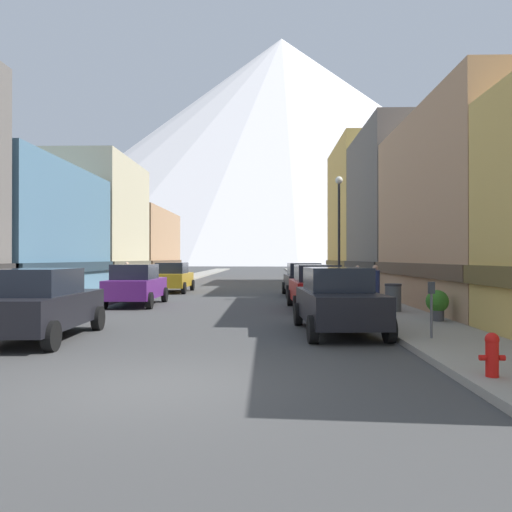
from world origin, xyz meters
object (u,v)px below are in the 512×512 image
Objects in this scene: fire_hydrant_near at (492,353)px; pedestrian_1 at (127,278)px; car_left_1 at (136,285)px; parking_meter_near at (431,302)px; car_left_0 at (40,304)px; streetlamp_right at (339,218)px; trash_bin_right at (393,297)px; pedestrian_0 at (375,286)px; car_right_1 at (316,287)px; potted_plant_0 at (437,303)px; car_left_2 at (173,277)px; pedestrian_2 at (358,283)px; car_right_2 at (303,279)px; car_right_0 at (338,300)px.

pedestrian_1 is (-11.70, 20.96, 0.40)m from fire_hydrant_near.
car_left_1 reaches higher than parking_meter_near.
car_left_0 is 15.51m from streetlamp_right.
car_left_0 is 4.54× the size of trash_bin_right.
pedestrian_0 is at bearing 39.03° from car_left_0.
potted_plant_0 is at bearing -55.73° from car_right_1.
car_left_2 reaches higher than pedestrian_0.
fire_hydrant_near is at bearing -60.83° from pedestrian_1.
pedestrian_1 reaches higher than pedestrian_0.
car_left_1 and car_left_2 have the same top height.
pedestrian_2 is (0.50, 12.63, -0.16)m from parking_meter_near.
fire_hydrant_near is 0.72× the size of trash_bin_right.
car_left_0 is 1.00× the size of car_right_1.
car_left_1 is 12.53m from potted_plant_0.
car_left_1 is 2.89× the size of pedestrian_2.
car_left_2 is at bearing 129.96° from trash_bin_right.
streetlamp_right is (-0.90, 4.00, 3.10)m from pedestrian_0.
parking_meter_near is at bearing -54.86° from pedestrian_1.
fire_hydrant_near is 16.56m from pedestrian_2.
car_left_1 is at bearing 134.55° from parking_meter_near.
car_left_2 reaches higher than trash_bin_right.
fire_hydrant_near is at bearing -102.06° from potted_plant_0.
car_left_2 and car_right_2 have the same top height.
car_right_2 is (0.00, 13.40, 0.00)m from car_right_0.
car_left_0 is 1.01× the size of car_left_2.
car_left_1 is 0.76× the size of streetlamp_right.
car_right_1 is 2.51m from pedestrian_0.
car_right_2 is (7.60, 5.51, 0.00)m from car_left_1.
parking_meter_near is at bearing -93.33° from pedestrian_0.
car_right_0 is 11.32m from streetlamp_right.
pedestrian_2 is (2.45, 4.59, -0.05)m from car_right_1.
streetlamp_right reaches higher than potted_plant_0.
pedestrian_1 reaches higher than car_left_1.
car_right_0 is 1.01× the size of car_right_1.
car_right_2 is at bearing 97.30° from parking_meter_near.
car_right_2 is at bearing -10.37° from pedestrian_1.
parking_meter_near is at bearing -82.70° from car_right_2.
car_right_2 is 4.55× the size of trash_bin_right.
streetlamp_right reaches higher than pedestrian_1.
pedestrian_0 is at bearing -77.31° from streetlamp_right.
car_right_2 is 10.22m from pedestrian_1.
pedestrian_2 is (10.05, 2.93, -0.05)m from car_left_1.
car_left_2 is at bearing 148.51° from streetlamp_right.
car_left_2 is 3.31× the size of parking_meter_near.
streetlamp_right is at bearing 71.22° from car_right_1.
pedestrian_2 is (12.50, -4.42, -0.07)m from pedestrian_1.
car_right_0 is 4.57× the size of trash_bin_right.
potted_plant_0 is at bearing -74.91° from car_right_2.
fire_hydrant_near is at bearing -95.15° from trash_bin_right.
car_left_1 is 4.53× the size of trash_bin_right.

